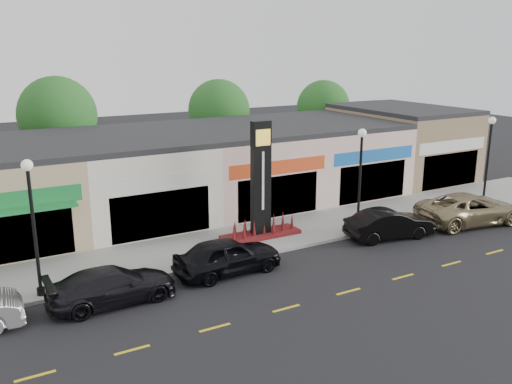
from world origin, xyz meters
The scene contains 19 objects.
ground centered at (0.00, 0.00, 0.00)m, with size 120.00×120.00×0.00m, color black.
sidewalk centered at (0.00, 4.35, 0.07)m, with size 52.00×4.30×0.15m, color gray.
curb centered at (0.00, 2.10, 0.07)m, with size 52.00×0.20×0.15m, color gray.
shop_beige centered at (-8.50, 11.46, 2.40)m, with size 7.00×10.85×4.80m.
shop_cream centered at (-1.50, 11.47, 2.40)m, with size 7.00×10.01×4.80m.
shop_pink_w centered at (5.50, 11.47, 2.40)m, with size 7.00×10.01×4.80m.
shop_pink_e centered at (12.50, 11.47, 2.40)m, with size 7.00×10.01×4.80m.
shop_tan centered at (19.50, 11.48, 2.65)m, with size 7.00×10.01×5.30m.
tree_rear_west centered at (-4.00, 19.50, 5.22)m, with size 5.20×5.20×7.83m.
tree_rear_mid centered at (8.00, 19.50, 4.88)m, with size 4.80×4.80×7.29m.
tree_rear_east centered at (18.00, 19.50, 4.63)m, with size 4.60×4.60×6.94m.
lamp_west_near centered at (-8.00, 2.50, 3.48)m, with size 0.44×0.44×5.47m.
lamp_east_near centered at (8.00, 2.50, 3.48)m, with size 0.44×0.44×5.47m.
lamp_east_far centered at (18.00, 2.50, 3.48)m, with size 0.44×0.44×5.47m.
pylon_sign centered at (3.00, 4.20, 2.27)m, with size 4.20×1.30×6.00m.
car_dark_sedan centered at (-5.62, 0.71, 0.72)m, with size 4.95×2.01×1.44m, color black.
car_black_sedan centered at (-0.45, 1.10, 0.82)m, with size 4.81×1.93×1.64m, color black.
car_black_conv centered at (8.90, 1.06, 0.76)m, with size 4.64×1.62×1.53m, color black.
car_gold_suv centered at (14.60, 0.70, 0.86)m, with size 6.16×2.84×1.71m, color #968560.
Camera 1 is at (-10.21, -18.82, 9.64)m, focal length 38.00 mm.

